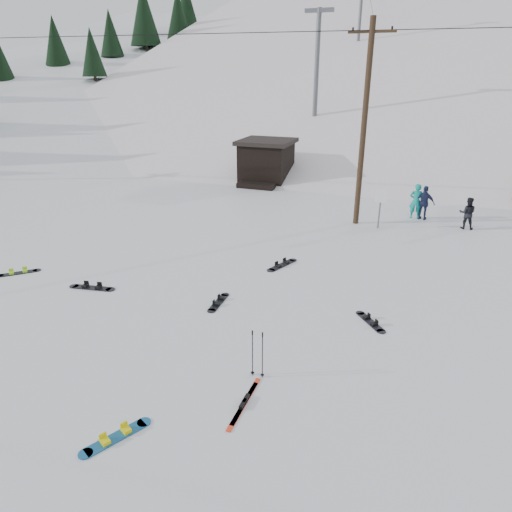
% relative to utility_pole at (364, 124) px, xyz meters
% --- Properties ---
extents(ground, '(200.00, 200.00, 0.00)m').
position_rel_utility_pole_xyz_m(ground, '(-2.00, -14.00, -4.68)').
color(ground, white).
rests_on(ground, ground).
extents(ski_slope, '(60.00, 85.24, 65.97)m').
position_rel_utility_pole_xyz_m(ski_slope, '(-2.00, 41.00, -16.68)').
color(ski_slope, white).
rests_on(ski_slope, ground).
extents(ridge_left, '(47.54, 95.03, 58.38)m').
position_rel_utility_pole_xyz_m(ridge_left, '(-38.00, 34.00, -15.68)').
color(ridge_left, white).
rests_on(ridge_left, ground).
extents(treeline_left, '(20.00, 64.00, 10.00)m').
position_rel_utility_pole_xyz_m(treeline_left, '(-36.00, 26.00, -4.68)').
color(treeline_left, black).
rests_on(treeline_left, ground).
extents(treeline_crest, '(50.00, 6.00, 10.00)m').
position_rel_utility_pole_xyz_m(treeline_crest, '(-2.00, 72.00, -4.68)').
color(treeline_crest, black).
rests_on(treeline_crest, ski_slope).
extents(utility_pole, '(2.00, 0.26, 9.00)m').
position_rel_utility_pole_xyz_m(utility_pole, '(0.00, 0.00, 0.00)').
color(utility_pole, '#3A2819').
rests_on(utility_pole, ground).
extents(trail_sign, '(0.50, 0.09, 1.85)m').
position_rel_utility_pole_xyz_m(trail_sign, '(1.10, -0.42, -3.41)').
color(trail_sign, '#595B60').
rests_on(trail_sign, ground).
extents(lift_hut, '(3.40, 4.10, 2.75)m').
position_rel_utility_pole_xyz_m(lift_hut, '(-7.00, 6.94, -3.32)').
color(lift_hut, black).
rests_on(lift_hut, ground).
extents(lift_tower_near, '(2.20, 0.36, 8.00)m').
position_rel_utility_pole_xyz_m(lift_tower_near, '(-6.00, 16.00, 3.18)').
color(lift_tower_near, '#595B60').
rests_on(lift_tower_near, ski_slope).
extents(hero_snowboard, '(0.88, 1.41, 0.11)m').
position_rel_utility_pole_xyz_m(hero_snowboard, '(-2.39, -15.82, -4.65)').
color(hero_snowboard, '#165A8F').
rests_on(hero_snowboard, ground).
extents(hero_skis, '(0.11, 1.85, 0.10)m').
position_rel_utility_pole_xyz_m(hero_skis, '(-0.33, -13.98, -4.65)').
color(hero_skis, red).
rests_on(hero_skis, ground).
extents(ski_poles, '(0.34, 0.09, 1.24)m').
position_rel_utility_pole_xyz_m(ski_poles, '(-0.40, -12.94, -4.04)').
color(ski_poles, black).
rests_on(ski_poles, ground).
extents(board_scatter_a, '(1.64, 0.52, 0.12)m').
position_rel_utility_pole_xyz_m(board_scatter_a, '(-7.34, -10.35, -4.65)').
color(board_scatter_a, black).
rests_on(board_scatter_a, ground).
extents(board_scatter_b, '(0.31, 1.42, 0.10)m').
position_rel_utility_pole_xyz_m(board_scatter_b, '(-2.85, -9.83, -4.66)').
color(board_scatter_b, black).
rests_on(board_scatter_b, ground).
extents(board_scatter_c, '(1.17, 1.14, 0.11)m').
position_rel_utility_pole_xyz_m(board_scatter_c, '(-10.68, -10.26, -4.65)').
color(board_scatter_c, black).
rests_on(board_scatter_c, ground).
extents(board_scatter_d, '(0.98, 1.13, 0.10)m').
position_rel_utility_pole_xyz_m(board_scatter_d, '(1.86, -9.40, -4.66)').
color(board_scatter_d, black).
rests_on(board_scatter_d, ground).
extents(board_scatter_f, '(0.80, 1.54, 0.11)m').
position_rel_utility_pole_xyz_m(board_scatter_f, '(-1.83, -6.24, -4.65)').
color(board_scatter_f, black).
rests_on(board_scatter_f, ground).
extents(skier_teal, '(0.65, 0.44, 1.76)m').
position_rel_utility_pole_xyz_m(skier_teal, '(2.63, 1.80, -3.80)').
color(skier_teal, '#0E8C7F').
rests_on(skier_teal, ground).
extents(skier_dark, '(0.74, 0.58, 1.50)m').
position_rel_utility_pole_xyz_m(skier_dark, '(4.95, 0.93, -3.93)').
color(skier_dark, black).
rests_on(skier_dark, ground).
extents(skier_navy, '(1.06, 0.65, 1.69)m').
position_rel_utility_pole_xyz_m(skier_navy, '(3.03, 1.73, -3.84)').
color(skier_navy, '#1C2546').
rests_on(skier_navy, ground).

